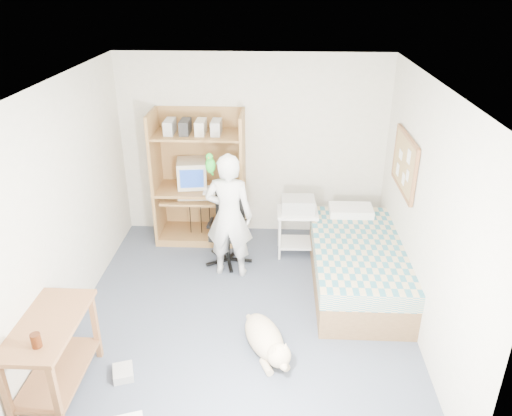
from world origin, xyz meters
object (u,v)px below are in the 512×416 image
(dog, at_px, (266,339))
(person, at_px, (229,216))
(office_chair, at_px, (229,237))
(printer_cart, at_px, (297,225))
(side_desk, at_px, (53,347))
(bed, at_px, (357,264))
(computer_hutch, at_px, (200,183))

(dog, bearing_deg, person, 85.37)
(office_chair, bearing_deg, person, -76.04)
(person, relative_size, printer_cart, 2.52)
(dog, bearing_deg, side_desk, 174.12)
(office_chair, distance_m, dog, 1.83)
(bed, height_order, dog, bed)
(dog, bearing_deg, bed, 26.89)
(bed, xyz_separation_m, side_desk, (-2.85, -1.82, 0.21))
(printer_cart, bearing_deg, dog, -101.15)
(computer_hutch, xyz_separation_m, side_desk, (-0.85, -2.94, -0.33))
(printer_cart, bearing_deg, office_chair, -167.42)
(side_desk, bearing_deg, office_chair, 60.99)
(computer_hutch, bearing_deg, bed, -29.29)
(computer_hutch, distance_m, person, 1.04)
(bed, bearing_deg, printer_cart, 133.87)
(computer_hutch, xyz_separation_m, printer_cart, (1.31, -0.41, -0.41))
(computer_hutch, relative_size, office_chair, 1.92)
(computer_hutch, relative_size, dog, 1.93)
(computer_hutch, distance_m, dog, 2.64)
(office_chair, height_order, dog, office_chair)
(bed, distance_m, printer_cart, 1.00)
(office_chair, height_order, printer_cart, office_chair)
(computer_hutch, bearing_deg, office_chair, -55.05)
(side_desk, xyz_separation_m, person, (1.33, 2.01, 0.29))
(side_desk, relative_size, printer_cart, 1.61)
(bed, height_order, office_chair, office_chair)
(side_desk, distance_m, printer_cart, 3.33)
(bed, relative_size, person, 1.29)
(person, distance_m, dog, 1.64)
(dog, relative_size, printer_cart, 1.51)
(computer_hutch, distance_m, side_desk, 3.08)
(computer_hutch, height_order, printer_cart, computer_hutch)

